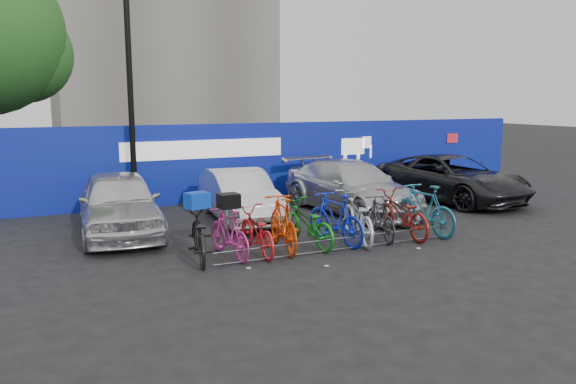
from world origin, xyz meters
TOP-DOWN VIEW (x-y plane):
  - ground at (0.00, 0.00)m, footprint 100.00×100.00m
  - hoarding at (0.01, 6.00)m, footprint 22.00×0.18m
  - lamppost at (-3.20, 5.40)m, footprint 0.25×0.50m
  - bike_rack at (-0.00, -0.60)m, footprint 5.60×0.03m
  - car_0 at (-3.99, 2.88)m, footprint 2.06×4.50m
  - car_1 at (-0.90, 3.17)m, footprint 1.67×4.07m
  - car_2 at (2.34, 2.89)m, footprint 2.51×5.08m
  - car_3 at (6.03, 3.05)m, footprint 3.01×5.37m
  - bike_0 at (-2.90, 0.02)m, footprint 1.05×2.09m
  - bike_1 at (-2.29, -0.05)m, footprint 0.69×1.73m
  - bike_2 at (-1.70, -0.03)m, footprint 0.67×1.84m
  - bike_3 at (-1.09, -0.03)m, footprint 0.83×2.01m
  - bike_4 at (-0.49, 0.06)m, footprint 0.90×1.98m
  - bike_5 at (0.17, -0.01)m, footprint 0.83×1.96m
  - bike_6 at (0.73, -0.02)m, footprint 1.24×2.21m
  - bike_7 at (1.28, -0.10)m, footprint 0.79×1.71m
  - bike_8 at (1.88, -0.08)m, footprint 0.77×2.06m
  - bike_9 at (2.50, -0.10)m, footprint 0.79×2.04m
  - cargo_crate at (-2.90, 0.02)m, footprint 0.50×0.43m
  - cargo_topcase at (-2.29, -0.05)m, footprint 0.42×0.38m

SIDE VIEW (x-z plane):
  - ground at x=0.00m, z-range 0.00..0.00m
  - bike_rack at x=0.00m, z-range 0.01..0.31m
  - bike_2 at x=-1.70m, z-range 0.00..0.96m
  - bike_7 at x=1.28m, z-range 0.00..0.99m
  - bike_4 at x=-0.49m, z-range 0.00..1.00m
  - bike_1 at x=-2.29m, z-range 0.00..1.01m
  - bike_0 at x=-2.90m, z-range 0.00..1.05m
  - bike_8 at x=1.88m, z-range 0.00..1.07m
  - bike_6 at x=0.73m, z-range 0.00..1.10m
  - bike_5 at x=0.17m, z-range 0.00..1.14m
  - bike_3 at x=-1.09m, z-range 0.00..1.17m
  - bike_9 at x=2.50m, z-range 0.00..1.20m
  - car_1 at x=-0.90m, z-range 0.00..1.31m
  - car_3 at x=6.03m, z-range 0.00..1.42m
  - car_2 at x=2.34m, z-range 0.00..1.42m
  - car_0 at x=-3.99m, z-range 0.00..1.49m
  - cargo_topcase at x=-2.29m, z-range 1.01..1.30m
  - hoarding at x=0.01m, z-range 0.00..2.40m
  - cargo_crate at x=-2.90m, z-range 1.05..1.36m
  - lamppost at x=-3.20m, z-range 0.22..6.33m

